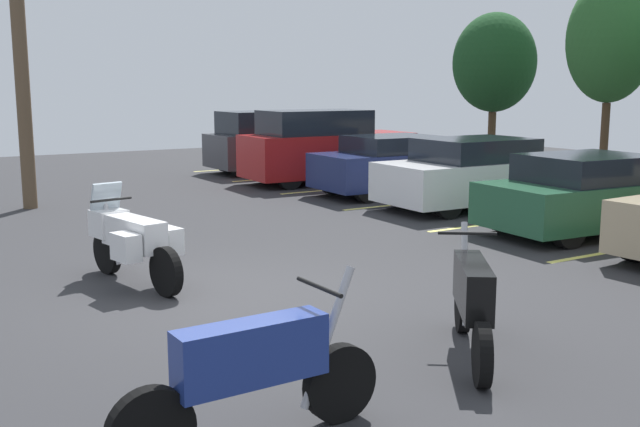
{
  "coord_description": "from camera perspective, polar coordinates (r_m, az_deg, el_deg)",
  "views": [
    {
      "loc": [
        8.62,
        -3.94,
        2.71
      ],
      "look_at": [
        -0.09,
        1.41,
        0.95
      ],
      "focal_mm": 41.84,
      "sensor_mm": 36.0,
      "label": 1
    }
  ],
  "objects": [
    {
      "name": "motorcycle_third",
      "position": [
        7.68,
        11.56,
        -6.52
      ],
      "size": [
        1.81,
        1.35,
        1.23
      ],
      "color": "black",
      "rests_on": "ground"
    },
    {
      "name": "car_navy",
      "position": [
        18.81,
        6.01,
        3.72
      ],
      "size": [
        1.99,
        4.41,
        1.48
      ],
      "color": "navy",
      "rests_on": "ground"
    },
    {
      "name": "tree_far_left",
      "position": [
        29.31,
        13.19,
        11.16
      ],
      "size": [
        3.12,
        3.12,
        5.4
      ],
      "color": "#4C3823",
      "rests_on": "ground"
    },
    {
      "name": "parking_stripes",
      "position": [
        15.85,
        15.53,
        -0.41
      ],
      "size": [
        23.2,
        5.2,
        0.01
      ],
      "color": "#EAE066",
      "rests_on": "ground"
    },
    {
      "name": "utility_pole",
      "position": [
        17.73,
        -22.17,
        14.83
      ],
      "size": [
        1.6,
        1.04,
        8.73
      ],
      "color": "brown",
      "rests_on": "ground"
    },
    {
      "name": "car_red",
      "position": [
        20.95,
        0.41,
        5.08
      ],
      "size": [
        1.97,
        4.89,
        2.03
      ],
      "color": "maroon",
      "rests_on": "ground"
    },
    {
      "name": "motorcycle_touring",
      "position": [
        10.56,
        -14.23,
        -1.89
      ],
      "size": [
        2.26,
        0.97,
        1.35
      ],
      "color": "black",
      "rests_on": "ground"
    },
    {
      "name": "car_charcoal",
      "position": [
        23.65,
        -3.22,
        5.5
      ],
      "size": [
        1.92,
        4.62,
        1.92
      ],
      "color": "#38383D",
      "rests_on": "ground"
    },
    {
      "name": "ground",
      "position": [
        9.87,
        -6.74,
        -6.51
      ],
      "size": [
        44.0,
        44.0,
        0.1
      ],
      "primitive_type": "cube",
      "color": "#2D2D30"
    },
    {
      "name": "car_white",
      "position": [
        17.06,
        12.02,
        3.01
      ],
      "size": [
        2.02,
        4.72,
        1.55
      ],
      "color": "white",
      "rests_on": "ground"
    },
    {
      "name": "car_green",
      "position": [
        14.7,
        20.16,
        1.37
      ],
      "size": [
        2.19,
        4.49,
        1.46
      ],
      "color": "#235638",
      "rests_on": "ground"
    },
    {
      "name": "tree_center",
      "position": [
        25.69,
        21.34,
        12.26
      ],
      "size": [
        2.72,
        2.72,
        6.1
      ],
      "color": "#4C3823",
      "rests_on": "ground"
    },
    {
      "name": "motorcycle_second",
      "position": [
        5.73,
        -5.09,
        -11.98
      ],
      "size": [
        0.62,
        2.24,
        1.29
      ],
      "color": "black",
      "rests_on": "ground"
    }
  ]
}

